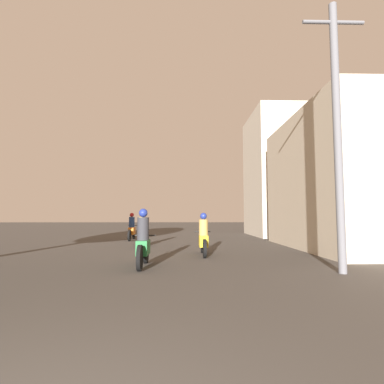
{
  "coord_description": "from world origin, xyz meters",
  "views": [
    {
      "loc": [
        0.98,
        -1.22,
        1.41
      ],
      "look_at": [
        1.43,
        16.77,
        2.82
      ],
      "focal_mm": 28.0,
      "sensor_mm": 36.0,
      "label": 1
    }
  ],
  "objects_px": {
    "building_right_far": "(292,175)",
    "motorcycle_orange": "(132,229)",
    "motorcycle_silver": "(142,233)",
    "building_right_near": "(340,182)",
    "utility_pole_near": "(337,128)",
    "motorcycle_yellow": "(203,238)",
    "motorcycle_green": "(143,243)"
  },
  "relations": [
    {
      "from": "motorcycle_yellow",
      "to": "motorcycle_orange",
      "type": "bearing_deg",
      "value": 124.86
    },
    {
      "from": "motorcycle_green",
      "to": "motorcycle_yellow",
      "type": "height_order",
      "value": "motorcycle_green"
    },
    {
      "from": "building_right_near",
      "to": "utility_pole_near",
      "type": "height_order",
      "value": "utility_pole_near"
    },
    {
      "from": "motorcycle_yellow",
      "to": "building_right_near",
      "type": "distance_m",
      "value": 6.7
    },
    {
      "from": "motorcycle_green",
      "to": "motorcycle_silver",
      "type": "xyz_separation_m",
      "value": [
        -0.81,
        5.51,
        -0.02
      ]
    },
    {
      "from": "motorcycle_green",
      "to": "building_right_far",
      "type": "xyz_separation_m",
      "value": [
        8.8,
        12.59,
        3.66
      ]
    },
    {
      "from": "building_right_far",
      "to": "motorcycle_yellow",
      "type": "bearing_deg",
      "value": -124.31
    },
    {
      "from": "motorcycle_yellow",
      "to": "utility_pole_near",
      "type": "relative_size",
      "value": 0.28
    },
    {
      "from": "motorcycle_green",
      "to": "utility_pole_near",
      "type": "xyz_separation_m",
      "value": [
        5.0,
        -1.04,
        2.98
      ]
    },
    {
      "from": "building_right_far",
      "to": "utility_pole_near",
      "type": "height_order",
      "value": "building_right_far"
    },
    {
      "from": "motorcycle_yellow",
      "to": "motorcycle_silver",
      "type": "bearing_deg",
      "value": 135.48
    },
    {
      "from": "building_right_near",
      "to": "motorcycle_silver",
      "type": "bearing_deg",
      "value": 171.88
    },
    {
      "from": "motorcycle_silver",
      "to": "utility_pole_near",
      "type": "xyz_separation_m",
      "value": [
        5.8,
        -6.55,
        3.0
      ]
    },
    {
      "from": "motorcycle_green",
      "to": "building_right_far",
      "type": "relative_size",
      "value": 0.22
    },
    {
      "from": "motorcycle_silver",
      "to": "utility_pole_near",
      "type": "relative_size",
      "value": 0.28
    },
    {
      "from": "building_right_far",
      "to": "motorcycle_silver",
      "type": "bearing_deg",
      "value": -143.6
    },
    {
      "from": "motorcycle_silver",
      "to": "building_right_near",
      "type": "bearing_deg",
      "value": -6.24
    },
    {
      "from": "motorcycle_silver",
      "to": "building_right_near",
      "type": "distance_m",
      "value": 9.0
    },
    {
      "from": "motorcycle_yellow",
      "to": "building_right_far",
      "type": "height_order",
      "value": "building_right_far"
    },
    {
      "from": "motorcycle_yellow",
      "to": "motorcycle_orange",
      "type": "xyz_separation_m",
      "value": [
        -3.7,
        6.66,
        0.02
      ]
    },
    {
      "from": "motorcycle_silver",
      "to": "motorcycle_yellow",
      "type": "bearing_deg",
      "value": -48.4
    },
    {
      "from": "motorcycle_orange",
      "to": "utility_pole_near",
      "type": "xyz_separation_m",
      "value": [
        6.89,
        -10.06,
        3.0
      ]
    },
    {
      "from": "motorcycle_yellow",
      "to": "building_right_far",
      "type": "relative_size",
      "value": 0.23
    },
    {
      "from": "motorcycle_green",
      "to": "utility_pole_near",
      "type": "height_order",
      "value": "utility_pole_near"
    },
    {
      "from": "motorcycle_green",
      "to": "building_right_far",
      "type": "distance_m",
      "value": 15.79
    },
    {
      "from": "motorcycle_yellow",
      "to": "motorcycle_silver",
      "type": "xyz_separation_m",
      "value": [
        -2.62,
        3.15,
        0.02
      ]
    },
    {
      "from": "building_right_near",
      "to": "utility_pole_near",
      "type": "distance_m",
      "value": 6.07
    },
    {
      "from": "motorcycle_yellow",
      "to": "utility_pole_near",
      "type": "distance_m",
      "value": 5.55
    },
    {
      "from": "building_right_far",
      "to": "motorcycle_orange",
      "type": "bearing_deg",
      "value": -161.5
    },
    {
      "from": "motorcycle_green",
      "to": "utility_pole_near",
      "type": "distance_m",
      "value": 5.91
    },
    {
      "from": "motorcycle_orange",
      "to": "utility_pole_near",
      "type": "distance_m",
      "value": 12.55
    },
    {
      "from": "motorcycle_green",
      "to": "building_right_near",
      "type": "height_order",
      "value": "building_right_near"
    }
  ]
}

